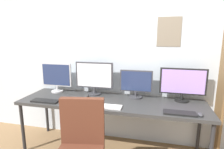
{
  "coord_description": "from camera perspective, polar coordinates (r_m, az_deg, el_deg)",
  "views": [
    {
      "loc": [
        0.56,
        -1.68,
        1.59
      ],
      "look_at": [
        0.0,
        0.65,
        1.09
      ],
      "focal_mm": 29.73,
      "sensor_mm": 36.0,
      "label": 1
    }
  ],
  "objects": [
    {
      "name": "monitor_center_left",
      "position": [
        2.7,
        -5.47,
        -0.73
      ],
      "size": [
        0.56,
        0.18,
        0.48
      ],
      "color": "#38383D",
      "rests_on": "desk"
    },
    {
      "name": "monitor_far_left",
      "position": [
        2.96,
        -16.68,
        -0.57
      ],
      "size": [
        0.48,
        0.18,
        0.45
      ],
      "color": "silver",
      "rests_on": "desk"
    },
    {
      "name": "desk",
      "position": [
        2.51,
        -0.27,
        -9.14
      ],
      "size": [
        2.46,
        0.68,
        0.74
      ],
      "color": "#333333",
      "rests_on": "ground_plane"
    },
    {
      "name": "wall_back",
      "position": [
        2.77,
        1.8,
        5.79
      ],
      "size": [
        4.86,
        0.11,
        2.6
      ],
      "color": "silver",
      "rests_on": "ground_plane"
    },
    {
      "name": "monitor_far_right",
      "position": [
        2.59,
        20.93,
        -2.51
      ],
      "size": [
        0.59,
        0.18,
        0.44
      ],
      "color": "black",
      "rests_on": "desk"
    },
    {
      "name": "monitor_center_right",
      "position": [
        2.59,
        7.41,
        -2.65
      ],
      "size": [
        0.45,
        0.18,
        0.39
      ],
      "color": "#38383D",
      "rests_on": "desk"
    },
    {
      "name": "keyboard_right",
      "position": [
        2.23,
        20.06,
        -11.06
      ],
      "size": [
        0.35,
        0.13,
        0.02
      ],
      "primitive_type": "cube",
      "color": "black",
      "rests_on": "desk"
    },
    {
      "name": "keyboard_center",
      "position": [
        2.28,
        -1.66,
        -9.79
      ],
      "size": [
        0.37,
        0.13,
        0.02
      ],
      "primitive_type": "cube",
      "color": "silver",
      "rests_on": "desk"
    },
    {
      "name": "computer_mouse",
      "position": [
        2.26,
        25.55,
        -11.05
      ],
      "size": [
        0.06,
        0.1,
        0.03
      ],
      "primitive_type": "ellipsoid",
      "color": "#38383D",
      "rests_on": "desk"
    },
    {
      "name": "keyboard_left",
      "position": [
        2.62,
        -19.86,
        -7.64
      ],
      "size": [
        0.36,
        0.13,
        0.02
      ],
      "primitive_type": "cube",
      "color": "black",
      "rests_on": "desk"
    },
    {
      "name": "laptop_closed",
      "position": [
        2.64,
        -11.25,
        -6.96
      ],
      "size": [
        0.32,
        0.22,
        0.02
      ],
      "primitive_type": "cube",
      "rotation": [
        0.0,
        0.0,
        0.0
      ],
      "color": "#2D2D2D",
      "rests_on": "desk"
    }
  ]
}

